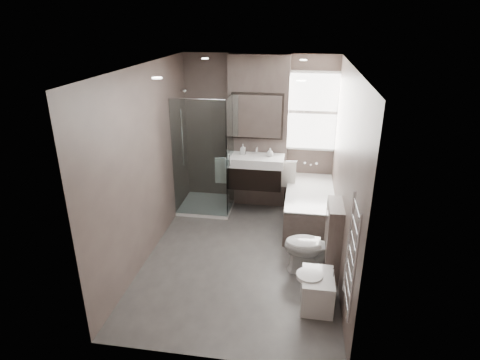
% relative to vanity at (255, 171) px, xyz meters
% --- Properties ---
extents(room, '(2.70, 3.90, 2.70)m').
position_rel_vanity_xyz_m(room, '(0.00, -1.43, 0.56)').
color(room, '#4C4845').
rests_on(room, ground).
extents(vanity_pier, '(1.00, 0.25, 2.60)m').
position_rel_vanity_xyz_m(vanity_pier, '(0.00, 0.35, 0.56)').
color(vanity_pier, brown).
rests_on(vanity_pier, ground).
extents(vanity, '(0.95, 0.47, 0.66)m').
position_rel_vanity_xyz_m(vanity, '(0.00, 0.00, 0.00)').
color(vanity, black).
rests_on(vanity, vanity_pier).
extents(mirror_cabinet, '(0.86, 0.08, 0.76)m').
position_rel_vanity_xyz_m(mirror_cabinet, '(0.00, 0.19, 0.89)').
color(mirror_cabinet, black).
rests_on(mirror_cabinet, vanity_pier).
extents(towel_left, '(0.24, 0.06, 0.44)m').
position_rel_vanity_xyz_m(towel_left, '(-0.56, -0.02, -0.02)').
color(towel_left, silver).
rests_on(towel_left, vanity_pier).
extents(towel_right, '(0.24, 0.06, 0.44)m').
position_rel_vanity_xyz_m(towel_right, '(0.56, -0.02, -0.02)').
color(towel_right, silver).
rests_on(towel_right, vanity_pier).
extents(shower_enclosure, '(0.90, 0.90, 2.00)m').
position_rel_vanity_xyz_m(shower_enclosure, '(-0.75, -0.08, -0.25)').
color(shower_enclosure, white).
rests_on(shower_enclosure, ground).
extents(bathtub, '(0.75, 1.60, 0.57)m').
position_rel_vanity_xyz_m(bathtub, '(0.92, -0.33, -0.43)').
color(bathtub, brown).
rests_on(bathtub, ground).
extents(window, '(0.98, 0.06, 1.33)m').
position_rel_vanity_xyz_m(window, '(0.90, 0.45, 0.93)').
color(window, white).
rests_on(window, room).
extents(toilet, '(0.75, 0.43, 0.76)m').
position_rel_vanity_xyz_m(toilet, '(0.97, -1.68, -0.36)').
color(toilet, white).
rests_on(toilet, ground).
extents(cistern_box, '(0.19, 0.55, 1.00)m').
position_rel_vanity_xyz_m(cistern_box, '(1.21, -1.68, -0.24)').
color(cistern_box, brown).
rests_on(cistern_box, ground).
extents(bidet, '(0.43, 0.50, 0.52)m').
position_rel_vanity_xyz_m(bidet, '(1.01, -2.36, -0.53)').
color(bidet, white).
rests_on(bidet, ground).
extents(towel_radiator, '(0.03, 0.49, 1.10)m').
position_rel_vanity_xyz_m(towel_radiator, '(1.25, -3.03, 0.38)').
color(towel_radiator, silver).
rests_on(towel_radiator, room).
extents(soap_bottle_a, '(0.08, 0.08, 0.18)m').
position_rel_vanity_xyz_m(soap_bottle_a, '(-0.22, 0.06, 0.35)').
color(soap_bottle_a, white).
rests_on(soap_bottle_a, vanity).
extents(soap_bottle_b, '(0.11, 0.11, 0.14)m').
position_rel_vanity_xyz_m(soap_bottle_b, '(0.24, 0.04, 0.33)').
color(soap_bottle_b, white).
rests_on(soap_bottle_b, vanity).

